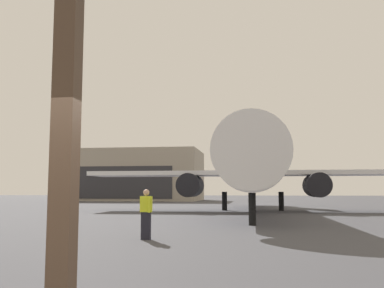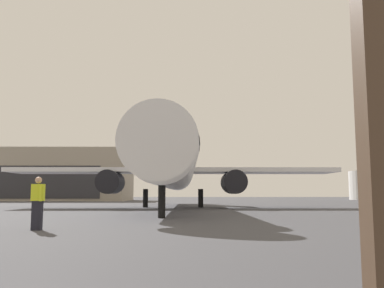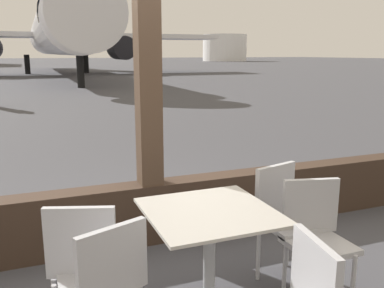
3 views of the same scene
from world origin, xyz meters
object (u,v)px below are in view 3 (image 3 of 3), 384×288
cafe_chair_aisle_left (104,281)px  cafe_chair_side_extra (284,212)px  airplane (57,31)px  fuel_storage_tank (225,48)px  cafe_chair_window_left (85,258)px  cafe_chair_aisle_right (315,231)px  dining_table (209,255)px

cafe_chair_aisle_left → cafe_chair_side_extra: (1.44, 0.47, 0.01)m
airplane → fuel_storage_tank: size_ratio=3.74×
cafe_chair_window_left → cafe_chair_side_extra: 1.51m
cafe_chair_aisle_left → cafe_chair_aisle_right: bearing=5.8°
fuel_storage_tank → cafe_chair_side_extra: bearing=-115.6°
cafe_chair_side_extra → fuel_storage_tank: fuel_storage_tank is taller
dining_table → fuel_storage_tank: bearing=64.1°
cafe_chair_aisle_left → fuel_storage_tank: fuel_storage_tank is taller
cafe_chair_window_left → airplane: size_ratio=0.03×
fuel_storage_tank → cafe_chair_aisle_left: bearing=-116.3°
cafe_chair_aisle_right → cafe_chair_side_extra: bearing=97.3°
cafe_chair_aisle_right → cafe_chair_side_extra: cafe_chair_side_extra is taller
airplane → cafe_chair_aisle_right: bearing=-91.3°
dining_table → airplane: 33.38m
dining_table → cafe_chair_aisle_right: bearing=-6.1°
cafe_chair_window_left → fuel_storage_tank: (39.86, 80.25, 2.26)m
dining_table → cafe_chair_side_extra: cafe_chair_side_extra is taller
cafe_chair_side_extra → fuel_storage_tank: (38.36, 80.09, 2.24)m
dining_table → fuel_storage_tank: size_ratio=0.08×
cafe_chair_window_left → fuel_storage_tank: fuel_storage_tank is taller
cafe_chair_side_extra → airplane: 33.11m
dining_table → cafe_chair_side_extra: (0.72, 0.23, 0.10)m
cafe_chair_aisle_left → cafe_chair_aisle_right: cafe_chair_aisle_left is taller
cafe_chair_aisle_right → airplane: (0.77, 33.29, 2.89)m
dining_table → cafe_chair_aisle_right: cafe_chair_aisle_right is taller
cafe_chair_window_left → cafe_chair_aisle_right: (1.54, -0.16, -0.01)m
airplane → cafe_chair_side_extra: bearing=-91.4°
dining_table → cafe_chair_aisle_left: bearing=-162.2°
cafe_chair_aisle_left → cafe_chair_aisle_right: size_ratio=1.02×
fuel_storage_tank → dining_table: bearing=-115.9°
cafe_chair_aisle_left → fuel_storage_tank: size_ratio=0.09×
fuel_storage_tank → cafe_chair_aisle_right: bearing=-115.5°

